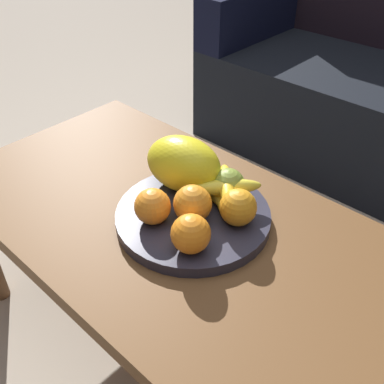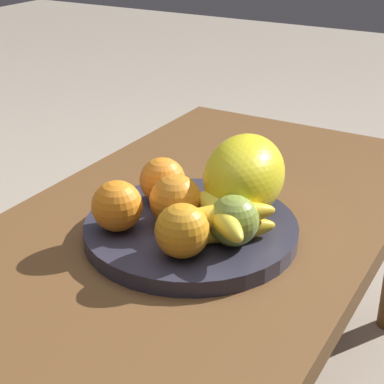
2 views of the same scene
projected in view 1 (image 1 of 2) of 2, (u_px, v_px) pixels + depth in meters
name	position (u px, v px, depth m)	size (l,w,h in m)	color
ground_plane	(187.00, 348.00, 1.21)	(8.00, 8.00, 0.00)	#AB9C88
coffee_table	(186.00, 243.00, 0.97)	(1.16, 0.58, 0.44)	brown
fruit_bowl	(192.00, 215.00, 0.95)	(0.33, 0.33, 0.03)	#2E2D3C
melon_large_front	(184.00, 164.00, 0.97)	(0.17, 0.12, 0.12)	yellow
orange_front	(193.00, 204.00, 0.90)	(0.08, 0.08, 0.08)	orange
orange_left	(153.00, 206.00, 0.89)	(0.07, 0.07, 0.07)	orange
orange_right	(238.00, 207.00, 0.89)	(0.08, 0.08, 0.08)	orange
orange_back	(191.00, 234.00, 0.83)	(0.08, 0.08, 0.08)	orange
apple_front	(228.00, 185.00, 0.95)	(0.07, 0.07, 0.07)	olive
banana_bunch	(224.00, 191.00, 0.95)	(0.16, 0.14, 0.06)	yellow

